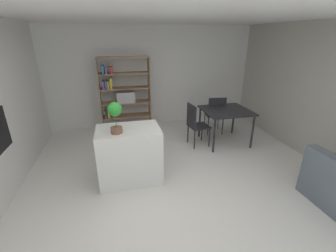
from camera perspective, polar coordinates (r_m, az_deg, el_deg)
ground_plane at (r=3.74m, az=-0.05°, el=-16.09°), size 8.63×8.63×0.00m
ceiling_slab at (r=2.98m, az=-0.07°, el=27.73°), size 6.12×6.29×0.06m
back_partition at (r=6.12m, az=-6.87°, el=12.05°), size 6.12×0.06×2.58m
kitchen_island at (r=3.84m, az=-9.63°, el=-7.13°), size 1.01×0.67×0.93m
potted_plant_on_island at (r=3.42m, az=-13.17°, el=2.91°), size 0.21×0.21×0.48m
open_bookshelf at (r=5.79m, az=-11.43°, el=7.83°), size 1.23×0.36×1.85m
dining_table at (r=5.20m, az=14.39°, el=3.13°), size 1.01×0.96×0.78m
dining_chair_island_side at (r=4.96m, az=6.81°, el=0.98°), size 0.46×0.46×0.96m
dining_chair_far at (r=5.66m, az=11.87°, el=3.45°), size 0.48×0.49×0.95m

